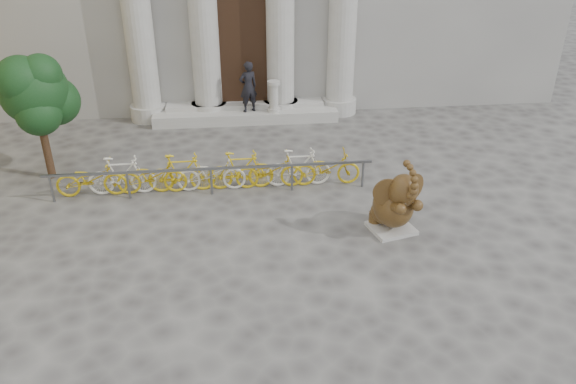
{
  "coord_description": "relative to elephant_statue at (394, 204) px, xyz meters",
  "views": [
    {
      "loc": [
        -0.49,
        -8.27,
        6.54
      ],
      "look_at": [
        0.61,
        2.03,
        1.1
      ],
      "focal_mm": 35.0,
      "sensor_mm": 36.0,
      "label": 1
    }
  ],
  "objects": [
    {
      "name": "tree",
      "position": [
        -8.16,
        3.57,
        1.62
      ],
      "size": [
        1.89,
        1.72,
        3.28
      ],
      "color": "#332114",
      "rests_on": "ground"
    },
    {
      "name": "balustrade_post",
      "position": [
        -2.02,
        7.06,
        0.16
      ],
      "size": [
        0.41,
        0.41,
        1.01
      ],
      "color": "#A8A59E",
      "rests_on": "entrance_steps"
    },
    {
      "name": "ground",
      "position": [
        -2.93,
        -2.04,
        -0.67
      ],
      "size": [
        80.0,
        80.0,
        0.0
      ],
      "primitive_type": "plane",
      "color": "#474442",
      "rests_on": "ground"
    },
    {
      "name": "bike_rack",
      "position": [
        -3.98,
        2.41,
        -0.17
      ],
      "size": [
        8.0,
        0.53,
        1.0
      ],
      "color": "slate",
      "rests_on": "ground"
    },
    {
      "name": "pedestrian",
      "position": [
        -2.83,
        7.17,
        0.51
      ],
      "size": [
        0.7,
        0.58,
        1.64
      ],
      "primitive_type": "imported",
      "rotation": [
        0.0,
        0.0,
        3.5
      ],
      "color": "black",
      "rests_on": "entrance_steps"
    },
    {
      "name": "entrance_steps",
      "position": [
        -2.93,
        7.36,
        -0.49
      ],
      "size": [
        6.0,
        1.2,
        0.36
      ],
      "primitive_type": "cube",
      "color": "#A8A59E",
      "rests_on": "ground"
    },
    {
      "name": "elephant_statue",
      "position": [
        0.0,
        0.0,
        0.0
      ],
      "size": [
        1.2,
        1.44,
        1.83
      ],
      "rotation": [
        0.0,
        0.0,
        0.26
      ],
      "color": "#A8A59E",
      "rests_on": "ground"
    }
  ]
}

